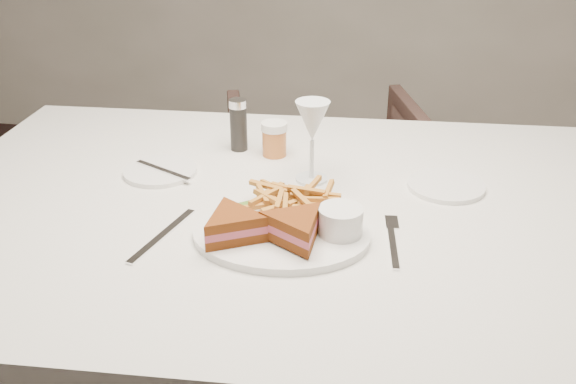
% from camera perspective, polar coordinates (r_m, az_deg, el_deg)
% --- Properties ---
extents(table, '(1.58, 1.11, 0.75)m').
position_cam_1_polar(table, '(1.49, 0.36, -13.91)').
color(table, silver).
rests_on(table, ground).
extents(chair_far, '(0.82, 0.79, 0.69)m').
position_cam_1_polar(chair_far, '(2.28, 3.46, 0.61)').
color(chair_far, '#4D352F').
rests_on(chair_far, ground).
extents(table_setting, '(0.77, 0.57, 0.18)m').
position_cam_1_polar(table_setting, '(1.22, -0.09, -0.38)').
color(table_setting, white).
rests_on(table_setting, table).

